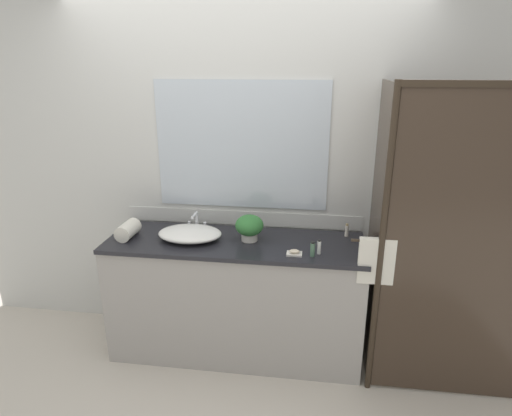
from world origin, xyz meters
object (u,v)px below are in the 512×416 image
at_px(faucet, 197,224).
at_px(amenity_bottle_conditioner, 347,230).
at_px(sink_basin, 190,234).
at_px(potted_plant, 249,226).
at_px(soap_dish, 294,253).
at_px(amenity_bottle_lotion, 319,247).
at_px(rolled_towel_near_edge, 128,230).
at_px(amenity_bottle_shampoo, 313,249).

xyz_separation_m(faucet, amenity_bottle_conditioner, (1.10, 0.02, -0.00)).
distance_m(sink_basin, potted_plant, 0.42).
bearing_deg(potted_plant, faucet, 160.86).
distance_m(faucet, soap_dish, 0.82).
distance_m(faucet, amenity_bottle_lotion, 0.95).
relative_size(sink_basin, potted_plant, 2.28).
bearing_deg(faucet, amenity_bottle_lotion, -18.72).
relative_size(faucet, potted_plant, 0.86).
height_order(potted_plant, rolled_towel_near_edge, potted_plant).
distance_m(potted_plant, amenity_bottle_shampoo, 0.49).
bearing_deg(soap_dish, amenity_bottle_conditioner, 46.05).
height_order(potted_plant, amenity_bottle_conditioner, potted_plant).
bearing_deg(soap_dish, amenity_bottle_lotion, 12.73).
distance_m(potted_plant, soap_dish, 0.39).
height_order(amenity_bottle_shampoo, amenity_bottle_lotion, amenity_bottle_shampoo).
bearing_deg(potted_plant, soap_dish, -31.09).
xyz_separation_m(amenity_bottle_conditioner, amenity_bottle_shampoo, (-0.24, -0.37, 0.00)).
xyz_separation_m(sink_basin, amenity_bottle_shampoo, (0.86, -0.17, 0.01)).
bearing_deg(potted_plant, amenity_bottle_lotion, -18.35).
height_order(soap_dish, amenity_bottle_lotion, amenity_bottle_lotion).
bearing_deg(amenity_bottle_conditioner, sink_basin, -169.42).
bearing_deg(soap_dish, sink_basin, 167.77).
distance_m(soap_dish, amenity_bottle_lotion, 0.17).
xyz_separation_m(faucet, potted_plant, (0.42, -0.15, 0.06)).
distance_m(amenity_bottle_shampoo, rolled_towel_near_edge, 1.31).
bearing_deg(soap_dish, potted_plant, 148.91).
bearing_deg(potted_plant, amenity_bottle_shampoo, -24.68).
bearing_deg(amenity_bottle_conditioner, faucet, -178.71).
bearing_deg(amenity_bottle_shampoo, amenity_bottle_lotion, 45.81).
height_order(faucet, amenity_bottle_shampoo, faucet).
bearing_deg(amenity_bottle_lotion, soap_dish, -167.27).
xyz_separation_m(amenity_bottle_conditioner, rolled_towel_near_edge, (-1.54, -0.24, 0.01)).
distance_m(faucet, rolled_towel_near_edge, 0.49).
relative_size(sink_basin, amenity_bottle_conditioner, 4.79).
height_order(sink_basin, amenity_bottle_lotion, amenity_bottle_lotion).
height_order(sink_basin, amenity_bottle_conditioner, amenity_bottle_conditioner).
distance_m(amenity_bottle_conditioner, amenity_bottle_shampoo, 0.44).
distance_m(potted_plant, amenity_bottle_conditioner, 0.70).
relative_size(soap_dish, amenity_bottle_shampoo, 0.99).
bearing_deg(amenity_bottle_lotion, amenity_bottle_conditioner, 59.47).
bearing_deg(potted_plant, sink_basin, -175.30).
height_order(potted_plant, amenity_bottle_shampoo, potted_plant).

